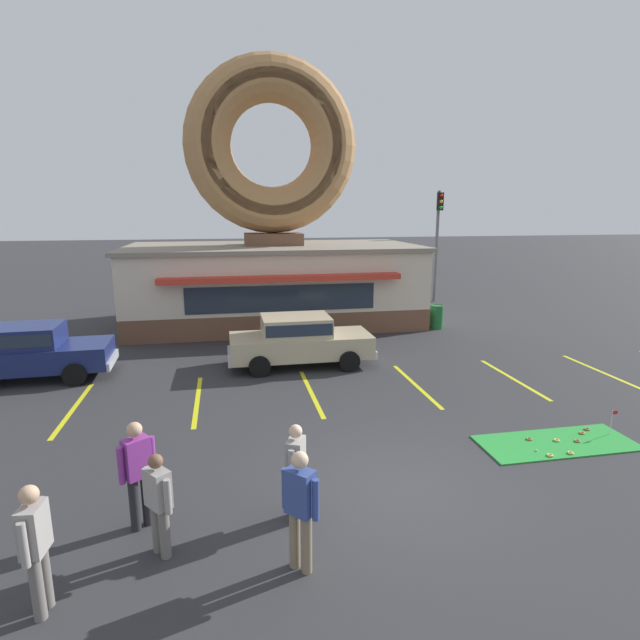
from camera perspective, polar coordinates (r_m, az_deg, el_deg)
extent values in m
plane|color=#2D2D30|center=(9.41, 8.57, -18.59)|extent=(160.00, 160.00, 0.00)
cube|color=brown|center=(22.11, -5.21, 1.00)|extent=(12.00, 6.00, 0.90)
cube|color=beige|center=(21.85, -5.29, 5.11)|extent=(12.00, 6.00, 2.30)
cube|color=gray|center=(21.73, -5.36, 8.33)|extent=(12.30, 6.30, 0.16)
cube|color=red|center=(18.55, -4.30, 4.76)|extent=(9.00, 0.60, 0.20)
cube|color=#232D3D|center=(18.96, -4.36, 2.48)|extent=(7.20, 0.03, 1.00)
cube|color=brown|center=(21.70, -5.37, 9.20)|extent=(2.40, 1.80, 0.50)
torus|color=#B27F4C|center=(21.82, -5.59, 19.21)|extent=(7.10, 1.90, 7.10)
torus|color=#9E6B42|center=(21.40, -5.47, 19.35)|extent=(6.25, 1.05, 6.24)
cube|color=green|center=(11.95, 25.43, -12.58)|extent=(3.31, 1.29, 0.03)
torus|color=#E5C666|center=(11.56, 26.71, -13.40)|extent=(0.13, 0.13, 0.04)
torus|color=#D17F47|center=(12.61, 27.77, -11.34)|extent=(0.13, 0.13, 0.04)
torus|color=#A5724C|center=(12.86, 28.21, -10.92)|extent=(0.13, 0.13, 0.04)
torus|color=#E5C666|center=(11.28, 24.80, -13.84)|extent=(0.13, 0.13, 0.04)
torus|color=#A5724C|center=(12.16, 27.35, -12.17)|extent=(0.13, 0.13, 0.04)
torus|color=#E5C666|center=(12.00, 25.44, -12.30)|extent=(0.13, 0.13, 0.04)
torus|color=#A5724C|center=(11.83, 22.80, -12.41)|extent=(0.13, 0.13, 0.04)
sphere|color=white|center=(11.38, 23.52, -13.49)|extent=(0.04, 0.04, 0.04)
cylinder|color=silver|center=(12.79, 30.34, -10.05)|extent=(0.01, 0.01, 0.55)
cube|color=red|center=(12.75, 30.66, -9.07)|extent=(0.12, 0.01, 0.08)
cube|color=navy|center=(16.75, -30.25, -3.69)|extent=(4.47, 1.94, 0.68)
cube|color=navy|center=(16.64, -30.98, -1.59)|extent=(2.16, 1.65, 0.60)
cube|color=#232D3D|center=(16.64, -30.99, -1.52)|extent=(2.08, 1.67, 0.36)
cube|color=silver|center=(16.28, -22.63, -4.23)|extent=(0.17, 1.67, 0.24)
cylinder|color=black|center=(17.31, -24.98, -3.83)|extent=(0.65, 0.25, 0.64)
cylinder|color=black|center=(15.66, -26.23, -5.60)|extent=(0.65, 0.25, 0.64)
cube|color=#BCAD89|center=(15.75, -2.21, -2.89)|extent=(4.40, 1.77, 0.68)
cube|color=#BCAD89|center=(15.58, -2.78, -0.64)|extent=(2.10, 1.56, 0.60)
cube|color=#232D3D|center=(15.57, -2.78, -0.57)|extent=(2.02, 1.59, 0.36)
cube|color=silver|center=(16.28, 5.59, -3.30)|extent=(0.10, 1.67, 0.24)
cube|color=silver|center=(15.66, -10.32, -4.09)|extent=(0.10, 1.67, 0.24)
cylinder|color=black|center=(16.92, 1.93, -2.99)|extent=(0.64, 0.22, 0.64)
cylinder|color=black|center=(15.28, 3.38, -4.72)|extent=(0.64, 0.22, 0.64)
cylinder|color=black|center=(16.56, -7.34, -3.44)|extent=(0.64, 0.22, 0.64)
cylinder|color=black|center=(14.87, -6.92, -5.27)|extent=(0.64, 0.22, 0.64)
cylinder|color=slate|center=(8.09, -18.13, -21.58)|extent=(0.15, 0.15, 0.76)
cylinder|color=slate|center=(7.95, -17.32, -22.22)|extent=(0.15, 0.15, 0.76)
cube|color=gray|center=(7.68, -18.07, -17.81)|extent=(0.42, 0.45, 0.56)
cylinder|color=gray|center=(7.88, -19.04, -17.27)|extent=(0.10, 0.10, 0.51)
cylinder|color=gray|center=(7.50, -17.00, -18.75)|extent=(0.10, 0.10, 0.51)
sphere|color=brown|center=(7.48, -18.28, -15.09)|extent=(0.20, 0.20, 0.20)
cylinder|color=#232328|center=(8.68, -19.20, -18.78)|extent=(0.15, 0.15, 0.86)
cylinder|color=#232328|center=(8.61, -20.44, -19.16)|extent=(0.15, 0.15, 0.86)
cube|color=#8C3393|center=(8.29, -20.21, -14.56)|extent=(0.45, 0.42, 0.63)
cylinder|color=#8C3393|center=(8.40, -18.62, -14.31)|extent=(0.10, 0.10, 0.58)
cylinder|color=#8C3393|center=(8.21, -21.80, -15.21)|extent=(0.10, 0.10, 0.58)
sphere|color=tan|center=(8.10, -20.45, -11.66)|extent=(0.23, 0.23, 0.23)
cylinder|color=slate|center=(7.69, -28.94, -24.26)|extent=(0.15, 0.15, 0.84)
cylinder|color=slate|center=(7.55, -29.60, -25.12)|extent=(0.15, 0.15, 0.84)
cube|color=gray|center=(7.22, -29.91, -20.01)|extent=(0.28, 0.40, 0.62)
cylinder|color=gray|center=(7.43, -29.05, -19.23)|extent=(0.10, 0.10, 0.57)
cylinder|color=gray|center=(7.05, -30.78, -21.25)|extent=(0.10, 0.10, 0.57)
sphere|color=tan|center=(7.00, -30.33, -16.86)|extent=(0.23, 0.23, 0.23)
cylinder|color=#232328|center=(8.33, -2.92, -19.75)|extent=(0.15, 0.15, 0.78)
cylinder|color=#232328|center=(8.49, -2.55, -19.06)|extent=(0.15, 0.15, 0.78)
cube|color=gray|center=(8.07, -2.78, -15.30)|extent=(0.37, 0.44, 0.57)
cylinder|color=gray|center=(7.87, -3.27, -16.31)|extent=(0.10, 0.10, 0.53)
cylinder|color=gray|center=(8.30, -2.32, -14.70)|extent=(0.10, 0.10, 0.53)
sphere|color=beige|center=(7.89, -2.81, -12.59)|extent=(0.21, 0.21, 0.21)
cylinder|color=#7F7056|center=(7.37, -1.55, -24.20)|extent=(0.15, 0.15, 0.86)
cylinder|color=#7F7056|center=(7.47, -2.91, -23.66)|extent=(0.15, 0.15, 0.86)
cube|color=#33478C|center=(7.00, -2.29, -19.02)|extent=(0.44, 0.44, 0.63)
cylinder|color=#33478C|center=(6.90, -0.51, -19.86)|extent=(0.10, 0.10, 0.58)
cylinder|color=#33478C|center=(7.15, -4.00, -18.62)|extent=(0.10, 0.10, 0.58)
sphere|color=beige|center=(6.78, -2.33, -15.70)|extent=(0.23, 0.23, 0.23)
cylinder|color=#1E662D|center=(21.27, 13.17, 0.33)|extent=(0.56, 0.56, 0.95)
torus|color=#123D1B|center=(21.18, 13.24, 1.59)|extent=(0.57, 0.57, 0.05)
cylinder|color=#595B60|center=(27.27, 13.17, 8.10)|extent=(0.16, 0.16, 5.80)
cube|color=black|center=(27.04, 13.58, 13.03)|extent=(0.28, 0.24, 0.90)
sphere|color=red|center=(26.94, 13.72, 13.67)|extent=(0.18, 0.18, 0.18)
sphere|color=orange|center=(26.93, 13.69, 13.03)|extent=(0.18, 0.18, 0.18)
sphere|color=green|center=(26.93, 13.65, 12.39)|extent=(0.18, 0.18, 0.18)
cube|color=yellow|center=(14.00, -26.34, -9.05)|extent=(0.12, 3.60, 0.01)
cube|color=yellow|center=(13.49, -13.84, -8.87)|extent=(0.12, 3.60, 0.01)
cube|color=yellow|center=(13.64, -1.03, -8.26)|extent=(0.12, 3.60, 0.01)
cube|color=yellow|center=(14.42, 10.90, -7.32)|extent=(0.12, 3.60, 0.01)
cube|color=yellow|center=(15.74, 21.17, -6.26)|extent=(0.12, 3.60, 0.01)
cube|color=yellow|center=(17.49, 29.59, -5.23)|extent=(0.12, 3.60, 0.01)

